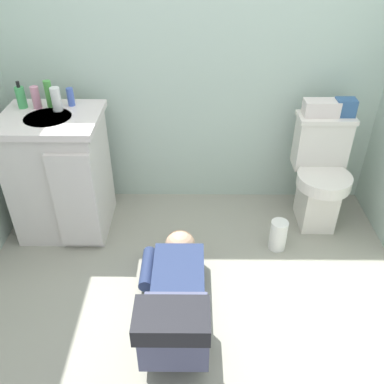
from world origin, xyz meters
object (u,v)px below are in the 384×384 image
object	(u,v)px
bottle_pink	(36,98)
faucet	(54,99)
bottle_blue	(71,97)
paper_towel_roll	(278,235)
soap_dispenser	(21,97)
bottle_green	(49,94)
bottle_white	(56,99)
tissue_box	(321,108)
toiletry_bag	(345,107)
vanity_cabinet	(61,174)
person_plumber	(176,300)
toilet	(320,174)

from	to	relation	value
bottle_pink	faucet	bearing A→B (deg)	14.87
bottle_blue	paper_towel_roll	size ratio (longest dim) A/B	0.54
faucet	soap_dispenser	world-z (taller)	soap_dispenser
bottle_pink	paper_towel_roll	size ratio (longest dim) A/B	0.65
bottle_green	bottle_pink	bearing A→B (deg)	-162.43
soap_dispenser	bottle_white	world-z (taller)	soap_dispenser
tissue_box	bottle_pink	xyz separation A→B (m)	(-1.76, -0.06, 0.09)
paper_towel_roll	toiletry_bag	bearing A→B (deg)	45.35
vanity_cabinet	bottle_blue	distance (m)	0.49
person_plumber	bottle_green	size ratio (longest dim) A/B	6.52
bottle_pink	paper_towel_roll	xyz separation A→B (m)	(1.50, -0.35, -0.78)
toilet	toiletry_bag	xyz separation A→B (m)	(0.11, 0.09, 0.44)
toiletry_bag	bottle_pink	size ratio (longest dim) A/B	0.92
bottle_white	paper_towel_roll	bearing A→B (deg)	-12.88
toilet	bottle_white	size ratio (longest dim) A/B	5.25
tissue_box	bottle_green	size ratio (longest dim) A/B	1.35
toiletry_bag	bottle_pink	world-z (taller)	bottle_pink
person_plumber	bottle_blue	bearing A→B (deg)	124.17
tissue_box	bottle_blue	distance (m)	1.56
vanity_cabinet	bottle_green	world-z (taller)	bottle_green
tissue_box	toiletry_bag	world-z (taller)	toiletry_bag
vanity_cabinet	person_plumber	size ratio (longest dim) A/B	0.77
person_plumber	tissue_box	size ratio (longest dim) A/B	4.84
faucet	bottle_white	bearing A→B (deg)	-58.77
faucet	paper_towel_roll	xyz separation A→B (m)	(1.41, -0.37, -0.77)
tissue_box	paper_towel_roll	size ratio (longest dim) A/B	1.06
vanity_cabinet	bottle_blue	world-z (taller)	bottle_blue
toilet	bottle_white	bearing A→B (deg)	-179.79
toilet	person_plumber	bearing A→B (deg)	-135.37
soap_dispenser	toiletry_bag	bearing A→B (deg)	1.59
bottle_pink	paper_towel_roll	world-z (taller)	bottle_pink
faucet	bottle_green	world-z (taller)	bottle_green
vanity_cabinet	faucet	distance (m)	0.47
vanity_cabinet	bottle_white	distance (m)	0.48
toiletry_bag	soap_dispenser	bearing A→B (deg)	-178.41
toilet	faucet	bearing A→B (deg)	178.16
bottle_pink	paper_towel_roll	distance (m)	1.73
bottle_blue	paper_towel_roll	world-z (taller)	bottle_blue
soap_dispenser	paper_towel_roll	xyz separation A→B (m)	(1.60, -0.35, -0.78)
bottle_green	vanity_cabinet	bearing A→B (deg)	-80.15
vanity_cabinet	tissue_box	xyz separation A→B (m)	(1.66, 0.18, 0.38)
toiletry_bag	toilet	bearing A→B (deg)	-139.23
toilet	soap_dispenser	distance (m)	1.97
bottle_white	toiletry_bag	bearing A→B (deg)	3.12
vanity_cabinet	faucet	world-z (taller)	faucet
paper_towel_roll	bottle_blue	bearing A→B (deg)	163.36
person_plumber	toiletry_bag	xyz separation A→B (m)	(1.04, 1.01, 0.63)
bottle_white	toilet	bearing A→B (deg)	0.21
toiletry_bag	soap_dispenser	size ratio (longest dim) A/B	0.75
toilet	bottle_pink	xyz separation A→B (m)	(-1.80, 0.03, 0.52)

